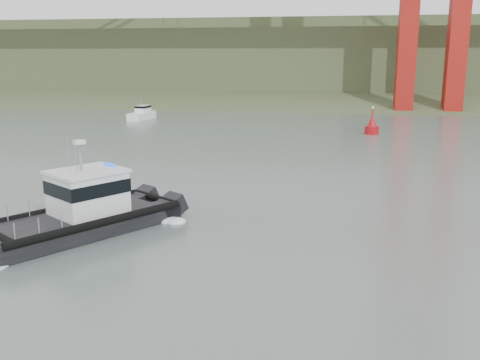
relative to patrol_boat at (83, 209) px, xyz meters
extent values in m
plane|color=slate|center=(7.14, -5.45, -1.32)|extent=(400.00, 400.00, 0.00)
cube|color=#3C512E|center=(7.14, 86.55, -1.32)|extent=(500.00, 44.72, 16.25)
cube|color=#3C512E|center=(7.14, 114.55, 4.68)|extent=(500.00, 70.00, 18.00)
cube|color=#3C512E|center=(7.14, 139.55, 9.68)|extent=(500.00, 60.00, 16.00)
cube|color=black|center=(-1.20, 0.61, -0.91)|extent=(7.13, 9.76, 1.19)
cube|color=black|center=(1.02, -0.88, -0.91)|extent=(7.13, 9.76, 1.19)
cube|color=black|center=(-0.37, -0.54, -0.43)|extent=(8.52, 10.01, 0.25)
cube|color=silver|center=(0.19, 0.28, 0.82)|extent=(4.45, 4.61, 2.28)
cube|color=black|center=(0.19, 0.28, 1.23)|extent=(4.53, 4.70, 0.74)
cube|color=silver|center=(0.19, 0.28, 2.04)|extent=(4.72, 4.89, 0.16)
cylinder|color=gray|center=(0.02, 0.03, 2.85)|extent=(0.16, 0.16, 1.78)
cylinder|color=white|center=(0.02, 0.03, 3.69)|extent=(0.69, 0.69, 0.18)
cube|color=white|center=(-15.70, 52.12, -0.82)|extent=(2.76, 6.26, 1.21)
cube|color=white|center=(-15.63, 52.62, 0.19)|extent=(1.90, 2.60, 1.21)
cube|color=black|center=(-15.63, 52.62, 0.59)|extent=(1.96, 2.66, 0.35)
cylinder|color=gray|center=(-15.70, 52.12, 1.30)|extent=(0.08, 0.08, 1.21)
cylinder|color=#A70B12|center=(18.18, 41.93, -0.94)|extent=(1.74, 1.74, 1.16)
cone|color=#A70B12|center=(18.18, 41.93, 0.22)|extent=(1.35, 1.35, 1.74)
cylinder|color=#A70B12|center=(18.18, 41.93, 1.38)|extent=(0.15, 0.15, 0.97)
sphere|color=#E5D87F|center=(18.18, 41.93, 1.96)|extent=(0.29, 0.29, 0.29)
camera|label=1|loc=(13.34, -26.36, 8.17)|focal=40.00mm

